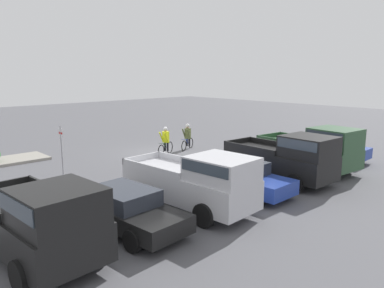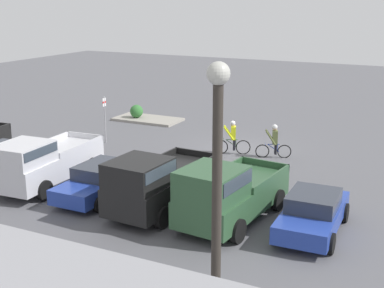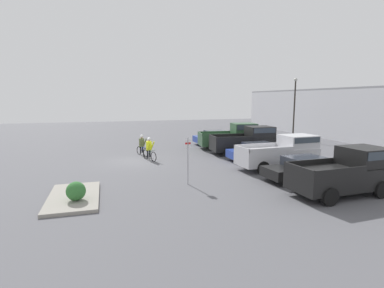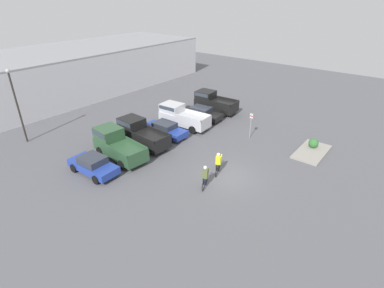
% 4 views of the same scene
% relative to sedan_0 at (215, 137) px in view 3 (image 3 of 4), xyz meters
% --- Properties ---
extents(ground_plane, '(80.00, 80.00, 0.00)m').
position_rel_sedan_0_xyz_m(ground_plane, '(6.00, -8.40, -0.71)').
color(ground_plane, '#56565B').
extents(sedan_0, '(2.05, 4.28, 1.41)m').
position_rel_sedan_0_xyz_m(sedan_0, '(0.00, 0.00, 0.00)').
color(sedan_0, '#233D9E').
rests_on(sedan_0, ground_plane).
extents(pickup_truck_0, '(2.66, 5.38, 2.32)m').
position_rel_sedan_0_xyz_m(pickup_truck_0, '(2.85, 0.71, 0.47)').
color(pickup_truck_0, '#2D5133').
rests_on(pickup_truck_0, ground_plane).
extents(pickup_truck_1, '(2.40, 5.31, 2.28)m').
position_rel_sedan_0_xyz_m(pickup_truck_1, '(5.62, 0.79, 0.45)').
color(pickup_truck_1, black).
rests_on(pickup_truck_1, ground_plane).
extents(sedan_1, '(1.93, 4.61, 1.35)m').
position_rel_sedan_0_xyz_m(sedan_1, '(8.40, 0.31, -0.03)').
color(sedan_1, '#233D9E').
rests_on(sedan_1, ground_plane).
extents(pickup_truck_2, '(2.40, 5.46, 2.19)m').
position_rel_sedan_0_xyz_m(pickup_truck_2, '(11.17, 0.58, 0.42)').
color(pickup_truck_2, silver).
rests_on(pickup_truck_2, ground_plane).
extents(sedan_2, '(2.19, 4.86, 1.35)m').
position_rel_sedan_0_xyz_m(sedan_2, '(14.00, 0.12, -0.02)').
color(sedan_2, black).
rests_on(sedan_2, ground_plane).
extents(pickup_truck_3, '(2.48, 4.99, 2.26)m').
position_rel_sedan_0_xyz_m(pickup_truck_3, '(16.78, 0.46, 0.45)').
color(pickup_truck_3, black).
rests_on(pickup_truck_3, ground_plane).
extents(cyclist_0, '(1.76, 0.77, 1.75)m').
position_rel_sedan_0_xyz_m(cyclist_0, '(5.99, -7.51, 0.15)').
color(cyclist_0, black).
rests_on(cyclist_0, ground_plane).
extents(cyclist_1, '(1.66, 0.74, 1.72)m').
position_rel_sedan_0_xyz_m(cyclist_1, '(3.89, -7.81, 0.16)').
color(cyclist_1, black).
rests_on(cyclist_1, ground_plane).
extents(fire_lane_sign, '(0.06, 0.30, 2.57)m').
position_rel_sedan_0_xyz_m(fire_lane_sign, '(13.03, -6.45, 0.83)').
color(fire_lane_sign, '#9E9EA3').
rests_on(fire_lane_sign, ground_plane).
extents(lamppost, '(0.36, 0.36, 6.80)m').
position_rel_sedan_0_xyz_m(lamppost, '(-0.63, 9.56, 3.27)').
color(lamppost, '#2D2823').
rests_on(lamppost, ground_plane).
extents(curb_island, '(4.29, 2.24, 0.15)m').
position_rel_sedan_0_xyz_m(curb_island, '(13.78, -12.16, -0.64)').
color(curb_island, gray).
rests_on(curb_island, ground_plane).
extents(shrub, '(0.84, 0.84, 0.84)m').
position_rel_sedan_0_xyz_m(shrub, '(14.52, -11.99, -0.14)').
color(shrub, '#337033').
rests_on(shrub, curb_island).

